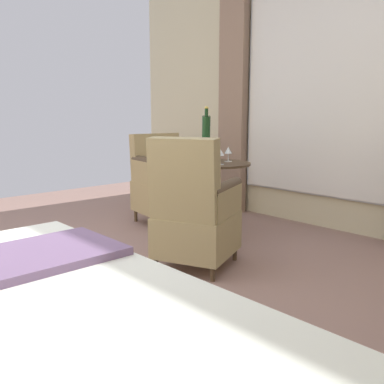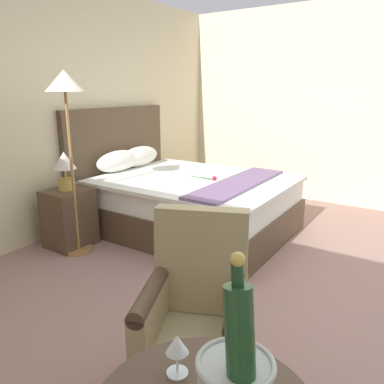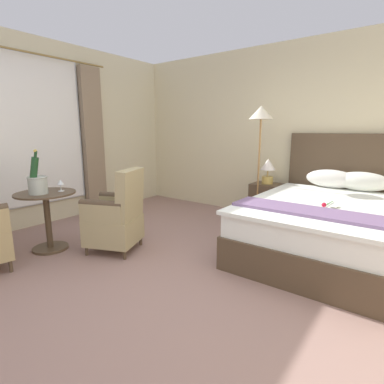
# 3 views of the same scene
# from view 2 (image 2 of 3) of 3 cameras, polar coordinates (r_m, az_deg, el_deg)

# --- Properties ---
(ground_plane) EXTENTS (7.28, 7.28, 0.00)m
(ground_plane) POSITION_cam_2_polar(r_m,az_deg,el_deg) (3.11, 14.09, -15.85)
(ground_plane) COLOR gray
(wall_headboard_side) EXTENTS (5.90, 0.12, 2.73)m
(wall_headboard_side) POSITION_cam_2_polar(r_m,az_deg,el_deg) (4.34, -21.03, 11.42)
(wall_headboard_side) COLOR beige
(wall_headboard_side) RESTS_ON ground
(wall_far_side) EXTENTS (0.12, 5.41, 2.73)m
(wall_far_side) POSITION_cam_2_polar(r_m,az_deg,el_deg) (5.56, 25.55, 11.61)
(wall_far_side) COLOR beige
(wall_far_side) RESTS_ON ground
(bed) EXTENTS (1.68, 2.25, 1.37)m
(bed) POSITION_cam_2_polar(r_m,az_deg,el_deg) (4.35, -1.16, -1.09)
(bed) COLOR #4D3B29
(bed) RESTS_ON ground
(nightstand) EXTENTS (0.46, 0.39, 0.61)m
(nightstand) POSITION_cam_2_polar(r_m,az_deg,el_deg) (4.09, -18.17, -3.76)
(nightstand) COLOR #4D3B29
(nightstand) RESTS_ON ground
(bedside_lamp) EXTENTS (0.23, 0.23, 0.39)m
(bedside_lamp) POSITION_cam_2_polar(r_m,az_deg,el_deg) (3.95, -18.81, 3.62)
(bedside_lamp) COLOR tan
(bedside_lamp) RESTS_ON nightstand
(floor_lamp_brass) EXTENTS (0.35, 0.35, 1.76)m
(floor_lamp_brass) POSITION_cam_2_polar(r_m,az_deg,el_deg) (3.69, -18.64, 12.98)
(floor_lamp_brass) COLOR #9E7240
(floor_lamp_brass) RESTS_ON ground
(champagne_bucket) EXTENTS (0.22, 0.22, 0.51)m
(champagne_bucket) POSITION_cam_2_polar(r_m,az_deg,el_deg) (1.12, 6.64, -26.72)
(champagne_bucket) COLOR #AEB7AD
(champagne_bucket) RESTS_ON side_table_round
(wine_glass_near_bucket) EXTENTS (0.07, 0.07, 0.14)m
(wine_glass_near_bucket) POSITION_cam_2_polar(r_m,az_deg,el_deg) (1.28, -2.29, -22.47)
(wine_glass_near_bucket) COLOR white
(wine_glass_near_bucket) RESTS_ON side_table_round
(armchair_by_window) EXTENTS (0.74, 0.70, 0.99)m
(armchair_by_window) POSITION_cam_2_polar(r_m,az_deg,el_deg) (2.07, 0.52, -19.58)
(armchair_by_window) COLOR #4D3B29
(armchair_by_window) RESTS_ON ground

